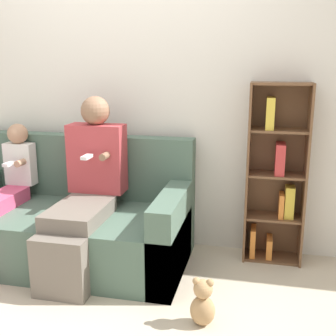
{
  "coord_description": "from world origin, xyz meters",
  "views": [
    {
      "loc": [
        1.09,
        -2.27,
        1.5
      ],
      "look_at": [
        0.44,
        0.61,
        0.76
      ],
      "focal_mm": 45.0,
      "sensor_mm": 36.0,
      "label": 1
    }
  ],
  "objects_px": {
    "couch": "(70,223)",
    "adult_seated": "(87,184)",
    "teddy_bear": "(203,303)",
    "bookshelf": "(276,176)"
  },
  "relations": [
    {
      "from": "couch",
      "to": "adult_seated",
      "type": "bearing_deg",
      "value": -22.07
    },
    {
      "from": "teddy_bear",
      "to": "couch",
      "type": "bearing_deg",
      "value": 150.01
    },
    {
      "from": "bookshelf",
      "to": "teddy_bear",
      "type": "bearing_deg",
      "value": -111.81
    },
    {
      "from": "adult_seated",
      "to": "teddy_bear",
      "type": "distance_m",
      "value": 1.22
    },
    {
      "from": "adult_seated",
      "to": "couch",
      "type": "bearing_deg",
      "value": 157.93
    },
    {
      "from": "couch",
      "to": "teddy_bear",
      "type": "distance_m",
      "value": 1.32
    },
    {
      "from": "couch",
      "to": "teddy_bear",
      "type": "bearing_deg",
      "value": -29.99
    },
    {
      "from": "couch",
      "to": "teddy_bear",
      "type": "xyz_separation_m",
      "value": [
        1.14,
        -0.66,
        -0.15
      ]
    },
    {
      "from": "couch",
      "to": "adult_seated",
      "type": "relative_size",
      "value": 1.45
    },
    {
      "from": "couch",
      "to": "bookshelf",
      "type": "bearing_deg",
      "value": 12.92
    }
  ]
}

